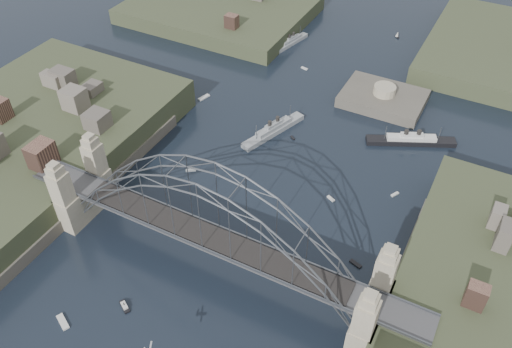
% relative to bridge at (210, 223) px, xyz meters
% --- Properties ---
extents(ground, '(500.00, 500.00, 0.00)m').
position_rel_bridge_xyz_m(ground, '(0.00, 0.00, -12.32)').
color(ground, black).
rests_on(ground, ground).
extents(bridge, '(84.00, 13.80, 24.60)m').
position_rel_bridge_xyz_m(bridge, '(0.00, 0.00, 0.00)').
color(bridge, '#48484A').
rests_on(bridge, ground).
extents(shore_west, '(50.50, 90.00, 12.00)m').
position_rel_bridge_xyz_m(shore_west, '(-57.32, 0.00, -10.35)').
color(shore_west, '#394127').
rests_on(shore_west, ground).
extents(headland_nw, '(60.00, 45.00, 9.00)m').
position_rel_bridge_xyz_m(headland_nw, '(-55.00, 95.00, -11.82)').
color(headland_nw, '#394127').
rests_on(headland_nw, ground).
extents(fort_island, '(22.00, 16.00, 9.40)m').
position_rel_bridge_xyz_m(fort_island, '(12.00, 70.00, -12.66)').
color(fort_island, '#504B40').
rests_on(fort_island, ground).
extents(naval_cruiser_near, '(9.07, 19.85, 6.02)m').
position_rel_bridge_xyz_m(naval_cruiser_near, '(-8.56, 43.78, -11.39)').
color(naval_cruiser_near, '#9DA2A5').
rests_on(naval_cruiser_near, ground).
extents(naval_cruiser_far, '(5.52, 15.14, 5.09)m').
position_rel_bridge_xyz_m(naval_cruiser_far, '(-24.32, 88.38, -11.53)').
color(naval_cruiser_far, '#9DA2A5').
rests_on(naval_cruiser_far, ground).
extents(ocean_liner, '(21.32, 12.20, 5.44)m').
position_rel_bridge_xyz_m(ocean_liner, '(23.74, 56.19, -11.48)').
color(ocean_liner, black).
rests_on(ocean_liner, ground).
extents(small_boat_a, '(2.41, 2.01, 0.45)m').
position_rel_bridge_xyz_m(small_boat_a, '(-19.37, 21.63, -12.17)').
color(small_boat_a, silver).
rests_on(small_boat_a, ground).
extents(small_boat_b, '(2.09, 1.47, 0.45)m').
position_rel_bridge_xyz_m(small_boat_b, '(13.55, 28.15, -12.17)').
color(small_boat_b, silver).
rests_on(small_boat_b, ground).
extents(small_boat_c, '(3.11, 2.38, 1.43)m').
position_rel_bridge_xyz_m(small_boat_c, '(-9.47, -15.85, -12.04)').
color(small_boat_c, silver).
rests_on(small_boat_c, ground).
extents(small_boat_d, '(1.52, 2.05, 0.45)m').
position_rel_bridge_xyz_m(small_boat_d, '(25.80, 36.19, -12.17)').
color(small_boat_d, silver).
rests_on(small_boat_d, ground).
extents(small_boat_e, '(2.10, 3.76, 0.45)m').
position_rel_bridge_xyz_m(small_boat_e, '(-32.88, 49.10, -12.17)').
color(small_boat_e, silver).
rests_on(small_boat_e, ground).
extents(small_boat_f, '(1.56, 1.33, 0.45)m').
position_rel_bridge_xyz_m(small_boat_f, '(-3.22, 44.03, -12.17)').
color(small_boat_f, silver).
rests_on(small_boat_f, ground).
extents(small_boat_h, '(2.26, 1.18, 0.45)m').
position_rel_bridge_xyz_m(small_boat_h, '(-14.33, 76.43, -12.17)').
color(small_boat_h, silver).
rests_on(small_boat_h, ground).
extents(small_boat_i, '(2.74, 1.64, 0.45)m').
position_rel_bridge_xyz_m(small_boat_i, '(24.71, 13.39, -12.17)').
color(small_boat_i, silver).
rests_on(small_boat_i, ground).
extents(small_boat_j, '(3.73, 2.64, 0.45)m').
position_rel_bridge_xyz_m(small_boat_j, '(-17.25, -23.60, -12.17)').
color(small_boat_j, silver).
rests_on(small_boat_j, ground).
extents(small_boat_k, '(1.73, 1.77, 2.38)m').
position_rel_bridge_xyz_m(small_boat_k, '(4.55, 108.86, -11.36)').
color(small_boat_k, silver).
rests_on(small_boat_k, ground).
extents(small_boat_l, '(1.87, 2.53, 1.43)m').
position_rel_bridge_xyz_m(small_boat_l, '(-36.22, 33.86, -12.04)').
color(small_boat_l, silver).
rests_on(small_boat_l, ground).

